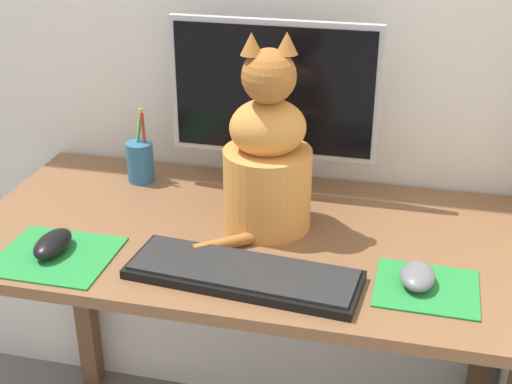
{
  "coord_description": "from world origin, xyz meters",
  "views": [
    {
      "loc": [
        0.32,
        -1.28,
        1.47
      ],
      "look_at": [
        0.04,
        -0.07,
        0.87
      ],
      "focal_mm": 50.0,
      "sensor_mm": 36.0,
      "label": 1
    }
  ],
  "objects_px": {
    "keyboard": "(243,274)",
    "computer_mouse_left": "(53,244)",
    "pen_cup": "(140,161)",
    "cat": "(267,159)",
    "computer_mouse_right": "(418,276)",
    "monitor": "(273,101)"
  },
  "relations": [
    {
      "from": "computer_mouse_right",
      "to": "keyboard",
      "type": "bearing_deg",
      "value": -170.91
    },
    {
      "from": "monitor",
      "to": "keyboard",
      "type": "relative_size",
      "value": 1.04
    },
    {
      "from": "monitor",
      "to": "pen_cup",
      "type": "height_order",
      "value": "monitor"
    },
    {
      "from": "monitor",
      "to": "pen_cup",
      "type": "xyz_separation_m",
      "value": [
        -0.32,
        -0.02,
        -0.17
      ]
    },
    {
      "from": "keyboard",
      "to": "cat",
      "type": "bearing_deg",
      "value": 95.62
    },
    {
      "from": "computer_mouse_left",
      "to": "pen_cup",
      "type": "height_order",
      "value": "pen_cup"
    },
    {
      "from": "computer_mouse_right",
      "to": "computer_mouse_left",
      "type": "bearing_deg",
      "value": -176.13
    },
    {
      "from": "cat",
      "to": "pen_cup",
      "type": "xyz_separation_m",
      "value": [
        -0.35,
        0.15,
        -0.1
      ]
    },
    {
      "from": "monitor",
      "to": "keyboard",
      "type": "distance_m",
      "value": 0.44
    },
    {
      "from": "keyboard",
      "to": "pen_cup",
      "type": "bearing_deg",
      "value": 138.35
    },
    {
      "from": "monitor",
      "to": "pen_cup",
      "type": "distance_m",
      "value": 0.37
    },
    {
      "from": "cat",
      "to": "pen_cup",
      "type": "distance_m",
      "value": 0.4
    },
    {
      "from": "cat",
      "to": "pen_cup",
      "type": "bearing_deg",
      "value": 137.83
    },
    {
      "from": "computer_mouse_right",
      "to": "pen_cup",
      "type": "distance_m",
      "value": 0.74
    },
    {
      "from": "pen_cup",
      "to": "computer_mouse_left",
      "type": "bearing_deg",
      "value": -96.5
    },
    {
      "from": "keyboard",
      "to": "computer_mouse_left",
      "type": "xyz_separation_m",
      "value": [
        -0.39,
        0.0,
        0.01
      ]
    },
    {
      "from": "computer_mouse_right",
      "to": "cat",
      "type": "bearing_deg",
      "value": 152.88
    },
    {
      "from": "keyboard",
      "to": "monitor",
      "type": "bearing_deg",
      "value": 99.0
    },
    {
      "from": "keyboard",
      "to": "computer_mouse_left",
      "type": "bearing_deg",
      "value": -175.5
    },
    {
      "from": "monitor",
      "to": "computer_mouse_left",
      "type": "relative_size",
      "value": 4.21
    },
    {
      "from": "monitor",
      "to": "pen_cup",
      "type": "relative_size",
      "value": 2.63
    },
    {
      "from": "computer_mouse_left",
      "to": "pen_cup",
      "type": "distance_m",
      "value": 0.37
    }
  ]
}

